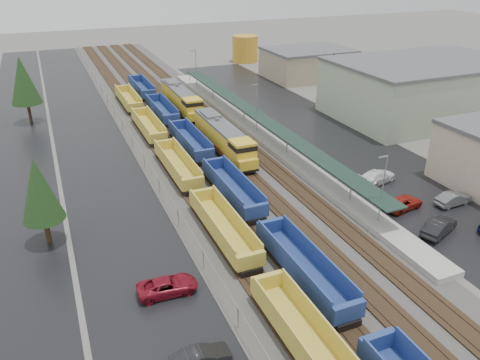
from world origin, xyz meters
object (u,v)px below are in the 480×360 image
object	(u,v)px
well_string_yellow	(197,192)
parked_car_east_a	(439,227)
locomotive_lead	(224,138)
parked_car_west_b	(201,358)
parked_car_west_c	(167,286)
locomotive_trail	(181,100)
parked_car_east_e	(453,199)
storage_tank	(245,49)
parked_car_east_c	(377,177)
parked_car_east_b	(403,203)
well_string_blue	(232,189)

from	to	relation	value
well_string_yellow	parked_car_east_a	size ratio (longest dim) A/B	19.19
locomotive_lead	parked_car_west_b	xyz separation A→B (m)	(-15.17, -34.98, -1.60)
parked_car_west_c	locomotive_trail	bearing A→B (deg)	-15.50
locomotive_trail	well_string_yellow	xyz separation A→B (m)	(-8.00, -33.39, -1.10)
locomotive_trail	parked_car_east_e	size ratio (longest dim) A/B	4.22
locomotive_trail	storage_tank	bearing A→B (deg)	52.24
parked_car_east_c	parked_car_west_b	bearing A→B (deg)	107.55
parked_car_east_a	parked_car_east_b	bearing A→B (deg)	-24.69
well_string_blue	storage_tank	bearing A→B (deg)	65.50
locomotive_trail	parked_car_east_a	distance (m)	50.79
well_string_yellow	parked_car_east_b	bearing A→B (deg)	-26.65
locomotive_trail	storage_tank	world-z (taller)	storage_tank
locomotive_lead	locomotive_trail	bearing A→B (deg)	90.00
storage_tank	parked_car_east_c	distance (m)	74.76
storage_tank	locomotive_lead	bearing A→B (deg)	-116.10
well_string_blue	parked_car_west_c	world-z (taller)	well_string_blue
well_string_yellow	well_string_blue	bearing A→B (deg)	-9.67
locomotive_lead	parked_car_west_c	xyz separation A→B (m)	(-15.30, -26.62, -1.60)
locomotive_trail	storage_tank	distance (m)	45.73
locomotive_trail	parked_car_east_b	size ratio (longest dim) A/B	3.86
locomotive_trail	well_string_blue	distance (m)	34.33
well_string_yellow	locomotive_trail	bearing A→B (deg)	76.53
well_string_yellow	parked_car_east_c	xyz separation A→B (m)	(21.90, -3.84, -0.38)
storage_tank	parked_car_east_a	world-z (taller)	storage_tank
parked_car_east_c	parked_car_east_e	size ratio (longest dim) A/B	1.26
parked_car_east_c	well_string_blue	bearing A→B (deg)	64.72
locomotive_lead	storage_tank	xyz separation A→B (m)	(28.00, 57.15, 1.03)
storage_tank	parked_car_east_c	world-z (taller)	storage_tank
locomotive_trail	parked_car_east_a	world-z (taller)	locomotive_trail
locomotive_lead	well_string_yellow	bearing A→B (deg)	-122.84
parked_car_west_c	parked_car_east_a	size ratio (longest dim) A/B	1.00
parked_car_west_c	parked_car_east_c	bearing A→B (deg)	-68.11
parked_car_east_b	parked_car_west_b	bearing A→B (deg)	104.60
locomotive_lead	parked_car_west_c	world-z (taller)	locomotive_lead
locomotive_lead	parked_car_west_b	distance (m)	38.16
well_string_yellow	parked_car_east_a	bearing A→B (deg)	-38.15
well_string_yellow	parked_car_east_e	xyz separation A→B (m)	(26.23, -11.81, -0.46)
parked_car_east_b	well_string_yellow	bearing A→B (deg)	53.96
parked_car_east_a	storage_tank	bearing A→B (deg)	-32.49
locomotive_trail	parked_car_west_b	bearing A→B (deg)	-105.16
well_string_blue	parked_car_east_b	world-z (taller)	well_string_blue
locomotive_lead	parked_car_east_e	bearing A→B (deg)	-53.01
well_string_blue	parked_car_east_a	xyz separation A→B (m)	(16.22, -15.20, -0.40)
locomotive_lead	parked_car_west_b	bearing A→B (deg)	-113.45
well_string_yellow	parked_car_west_c	xyz separation A→B (m)	(-7.30, -14.23, -0.50)
parked_car_west_c	parked_car_east_c	xyz separation A→B (m)	(29.19, 10.39, 0.12)
locomotive_trail	parked_car_east_a	bearing A→B (deg)	-76.07
parked_car_west_b	parked_car_east_b	size ratio (longest dim) A/B	0.87
locomotive_lead	well_string_blue	distance (m)	13.71
well_string_yellow	parked_car_east_c	bearing A→B (deg)	-9.95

